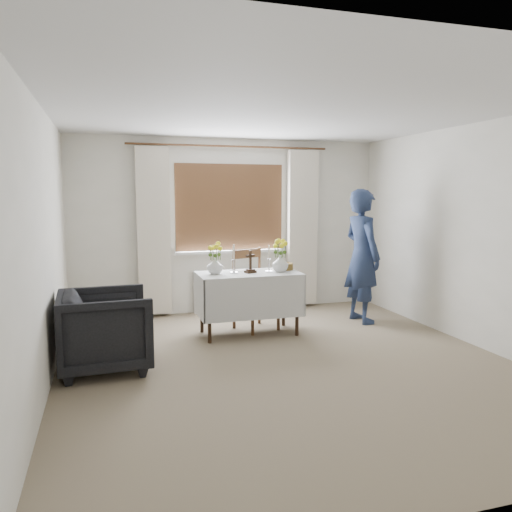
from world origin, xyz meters
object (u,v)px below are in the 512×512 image
Objects in this scene: armchair at (105,330)px; wooden_cross at (250,262)px; wooden_chair at (256,290)px; flower_vase_left at (215,266)px; flower_vase_right at (280,263)px; altar_table at (249,303)px; person at (362,256)px.

armchair is 3.14× the size of wooden_cross.
wooden_chair is at bearing -64.10° from armchair.
flower_vase_left is at bearing -59.19° from armchair.
wooden_cross is at bearing -144.23° from wooden_chair.
flower_vase_right is at bearing -4.69° from flower_vase_left.
person reaches higher than altar_table.
wooden_chair reaches higher than armchair.
wooden_cross is at bearing -26.02° from altar_table.
armchair is (-1.83, -0.98, -0.11)m from wooden_chair.
altar_table is 1.86m from armchair.
flower_vase_right is (0.39, -0.04, 0.49)m from altar_table.
armchair is 4.16× the size of flower_vase_right.
wooden_cross reaches higher than wooden_chair.
wooden_chair is 3.68× the size of wooden_cross.
flower_vase_right reaches higher than altar_table.
flower_vase_left is at bearing 175.31° from flower_vase_right.
flower_vase_left is at bearing 176.42° from altar_table.
person reaches higher than flower_vase_right.
person is 1.61m from wooden_cross.
wooden_cross is (-0.13, -0.19, 0.39)m from wooden_chair.
wooden_cross is at bearing 89.77° from person.
altar_table is 1.43× the size of armchair.
person is at bearing 8.97° from flower_vase_right.
wooden_chair is at bearing 37.82° from wooden_cross.
altar_table is at bearing 136.46° from wooden_cross.
wooden_chair is 1.17× the size of armchair.
flower_vase_left is 0.95× the size of flower_vase_right.
altar_table is 0.26m from wooden_chair.
wooden_cross is 0.38m from flower_vase_right.
altar_table is 5.95× the size of flower_vase_right.
altar_table is 0.70× the size of person.
flower_vase_right is at bearing -5.86° from altar_table.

